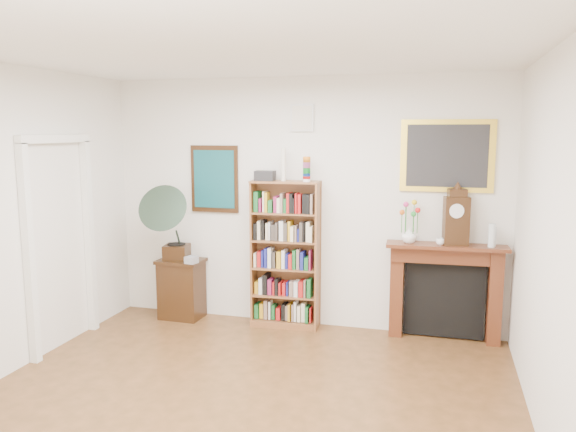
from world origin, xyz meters
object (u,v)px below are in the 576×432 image
Objects in this scene: side_cabinet at (182,289)px; bottle_left at (492,235)px; mantel_clock at (456,218)px; bottle_right at (493,237)px; gramophone at (170,218)px; teacup at (440,242)px; fireplace at (445,284)px; cd_stack at (191,260)px; flower_vase at (409,235)px; bookshelf at (285,246)px.

bottle_left is at bearing 2.15° from side_cabinet.
bottle_right is (0.37, 0.03, -0.18)m from mantel_clock.
mantel_clock is 0.39m from bottle_left.
gramophone reaches higher than teacup.
bottle_right is at bearing -5.74° from fireplace.
fireplace is 0.70m from bottle_right.
mantel_clock reaches higher than side_cabinet.
bottle_left is (3.23, 0.19, 0.41)m from cd_stack.
cd_stack is 1.34× the size of teacup.
flower_vase is at bearing -176.88° from bottle_right.
gramophone reaches higher than bottle_right.
bottle_left is 0.06m from bottle_right.
cd_stack is at bearing -173.13° from bookshelf.
bottle_left is (3.44, 0.04, 0.81)m from side_cabinet.
gramophone is 7.50× the size of cd_stack.
fireplace is 0.65m from flower_vase.
flower_vase is (1.36, -0.01, 0.20)m from bookshelf.
bookshelf is at bearing -178.96° from bottle_right.
mantel_clock is at bearing 1.70° from flower_vase.
bottle_left reaches higher than teacup.
bottle_left is (0.35, -0.02, -0.16)m from mantel_clock.
teacup is at bearing -176.85° from bottle_left.
gramophone is at bearing -116.96° from side_cabinet.
mantel_clock is (3.08, 0.06, 0.97)m from side_cabinet.
bookshelf is at bearing 166.92° from mantel_clock.
gramophone is 3.01m from teacup.
bottle_left is (3.50, 0.17, -0.06)m from gramophone.
teacup is (2.94, 0.02, 0.72)m from side_cabinet.
bookshelf reaches higher than bottle_right.
side_cabinet is 3.53m from bottle_left.
bookshelf is 1.77m from fireplace.
mantel_clock is (3.15, 0.18, 0.10)m from gramophone.
bookshelf is at bearing 179.44° from fireplace.
flower_vase is at bearing -5.99° from gramophone.
side_cabinet is at bearing -179.68° from teacup.
cd_stack is at bearing -13.83° from gramophone.
bottle_right reaches higher than fireplace.
mantel_clock is at bearing -3.25° from bookshelf.
mantel_clock is at bearing 177.39° from bottle_left.
mantel_clock reaches higher than bottle_right.
cd_stack is (-2.80, -0.26, 0.14)m from fireplace.
bottle_right is (0.45, -0.02, 0.54)m from fireplace.
mantel_clock is 0.41m from bottle_right.
side_cabinet is 3.01m from fireplace.
flower_vase is (2.42, 0.19, 0.37)m from cd_stack.
gramophone reaches higher than side_cabinet.
cd_stack is 0.60× the size of bottle_right.
bottle_left is at bearing 3.29° from cd_stack.
gramophone is 5.47× the size of flower_vase.
fireplace is 0.72m from mantel_clock.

